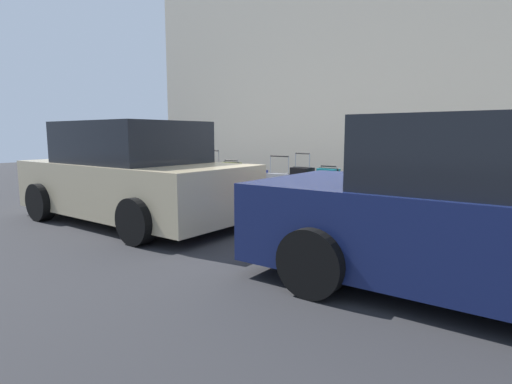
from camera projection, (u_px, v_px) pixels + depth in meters
ground_plane at (310, 224)px, 6.69m from camera, size 40.00×40.00×0.00m
sidewalk_curb at (370, 201)px, 8.64m from camera, size 18.00×5.00×0.14m
suitcase_silver_0 at (512, 210)px, 5.30m from camera, size 0.51×0.24×0.75m
suitcase_navy_1 at (465, 210)px, 5.69m from camera, size 0.39×0.26×0.61m
suitcase_olive_2 at (424, 202)px, 6.05m from camera, size 0.50×0.22×0.72m
suitcase_red_3 at (385, 200)px, 6.31m from camera, size 0.37×0.23×0.83m
suitcase_maroon_4 at (354, 199)px, 6.64m from camera, size 0.41×0.26×0.84m
suitcase_teal_5 at (328, 190)px, 6.98m from camera, size 0.36×0.22×0.81m
suitcase_black_6 at (302, 188)px, 7.23m from camera, size 0.38×0.28×1.01m
suitcase_silver_7 at (279, 189)px, 7.62m from camera, size 0.47×0.22×0.94m
suitcase_navy_8 at (256, 186)px, 7.98m from camera, size 0.41×0.25×0.70m
suitcase_olive_9 at (231, 181)px, 8.19m from camera, size 0.42×0.21×0.83m
suitcase_red_10 at (211, 182)px, 8.55m from camera, size 0.48×0.26×1.01m
suitcase_maroon_11 at (193, 180)px, 8.88m from camera, size 0.36×0.25×0.75m
fire_hydrant at (171, 176)px, 9.40m from camera, size 0.39×0.21×0.71m
bollard_post at (145, 173)px, 9.74m from camera, size 0.12×0.12×0.81m
parked_car_beige_1 at (133, 175)px, 6.85m from camera, size 4.24×2.14×1.67m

